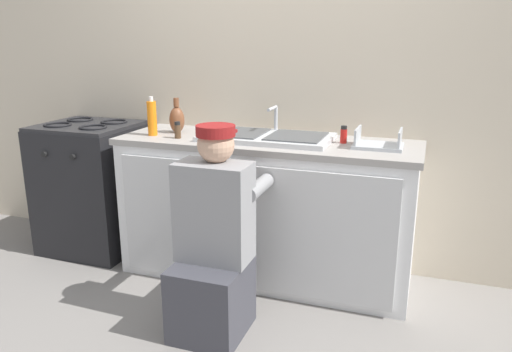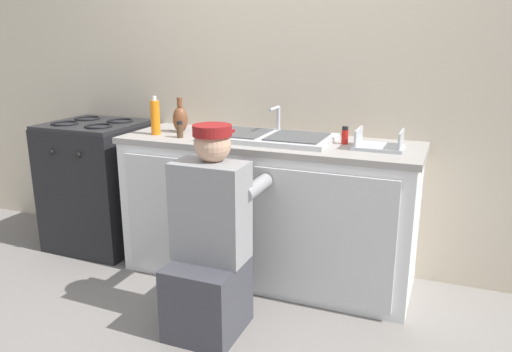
{
  "view_description": "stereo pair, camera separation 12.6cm",
  "coord_description": "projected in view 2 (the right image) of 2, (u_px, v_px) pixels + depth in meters",
  "views": [
    {
      "loc": [
        0.95,
        -2.59,
        1.53
      ],
      "look_at": [
        0.0,
        0.1,
        0.73
      ],
      "focal_mm": 35.0,
      "sensor_mm": 36.0,
      "label": 1
    },
    {
      "loc": [
        1.07,
        -2.55,
        1.53
      ],
      "look_at": [
        0.0,
        0.1,
        0.73
      ],
      "focal_mm": 35.0,
      "sensor_mm": 36.0,
      "label": 2
    }
  ],
  "objects": [
    {
      "name": "sink_double_basin",
      "position": [
        268.0,
        137.0,
        3.09
      ],
      "size": [
        0.8,
        0.44,
        0.19
      ],
      "color": "silver",
      "rests_on": "countertop"
    },
    {
      "name": "dish_rack_tray",
      "position": [
        379.0,
        145.0,
        2.84
      ],
      "size": [
        0.28,
        0.22,
        0.11
      ],
      "color": "#B2B7BC",
      "rests_on": "countertop"
    },
    {
      "name": "vase_decorative",
      "position": [
        180.0,
        119.0,
        3.32
      ],
      "size": [
        0.1,
        0.1,
        0.23
      ],
      "color": "brown",
      "rests_on": "countertop"
    },
    {
      "name": "back_wall",
      "position": [
        287.0,
        80.0,
        3.32
      ],
      "size": [
        6.0,
        0.1,
        2.5
      ],
      "primitive_type": "cube",
      "color": "beige",
      "rests_on": "ground_plane"
    },
    {
      "name": "spice_bottle_pepper",
      "position": [
        180.0,
        130.0,
        3.15
      ],
      "size": [
        0.04,
        0.04,
        0.1
      ],
      "color": "#513823",
      "rests_on": "countertop"
    },
    {
      "name": "spice_bottle_red",
      "position": [
        345.0,
        135.0,
        2.96
      ],
      "size": [
        0.04,
        0.04,
        0.1
      ],
      "color": "red",
      "rests_on": "countertop"
    },
    {
      "name": "soap_bottle_orange",
      "position": [
        155.0,
        117.0,
        3.23
      ],
      "size": [
        0.06,
        0.06,
        0.25
      ],
      "color": "orange",
      "rests_on": "countertop"
    },
    {
      "name": "stove_range",
      "position": [
        98.0,
        185.0,
        3.7
      ],
      "size": [
        0.65,
        0.62,
        0.95
      ],
      "color": "black",
      "rests_on": "ground_plane"
    },
    {
      "name": "ground_plane",
      "position": [
        250.0,
        294.0,
        3.07
      ],
      "size": [
        12.0,
        12.0,
        0.0
      ],
      "primitive_type": "plane",
      "color": "gray"
    },
    {
      "name": "plumber_person",
      "position": [
        210.0,
        249.0,
        2.61
      ],
      "size": [
        0.42,
        0.61,
        1.1
      ],
      "color": "#3F3F47",
      "rests_on": "ground_plane"
    },
    {
      "name": "countertop",
      "position": [
        268.0,
        143.0,
        3.1
      ],
      "size": [
        1.88,
        0.62,
        0.04
      ],
      "primitive_type": "cube",
      "color": "#9E9993",
      "rests_on": "counter_cabinet"
    },
    {
      "name": "counter_cabinet",
      "position": [
        267.0,
        212.0,
        3.21
      ],
      "size": [
        1.84,
        0.62,
        0.87
      ],
      "color": "white",
      "rests_on": "ground_plane"
    }
  ]
}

